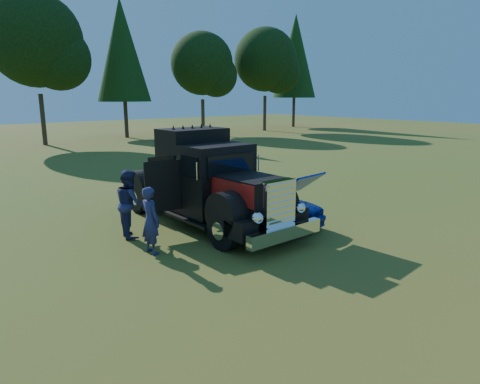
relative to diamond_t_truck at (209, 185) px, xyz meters
name	(u,v)px	position (x,y,z in m)	size (l,w,h in m)	color
ground	(240,262)	(-1.27, -3.05, -1.28)	(120.00, 120.00, 0.00)	#345A1A
diamond_t_truck	(209,185)	(0.00, 0.00, 0.00)	(3.37, 7.16, 3.00)	black
hotrod_coupe	(263,201)	(1.47, -0.91, -0.57)	(2.06, 4.36, 1.89)	#07099E
spectator_near	(150,220)	(-2.65, -1.08, -0.39)	(0.65, 0.43, 1.78)	#21354D
spectator_far	(130,203)	(-2.43, 0.55, -0.29)	(0.96, 0.75, 1.97)	#1F2348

